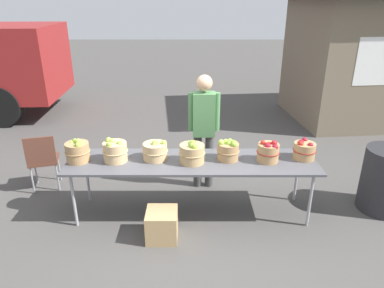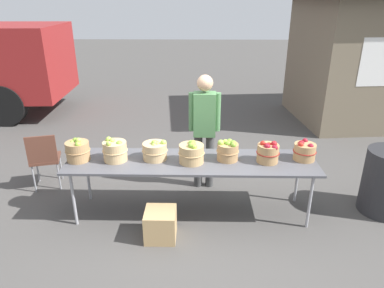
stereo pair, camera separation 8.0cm
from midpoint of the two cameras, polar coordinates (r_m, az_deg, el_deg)
The scene contains 13 objects.
ground_plane at distance 4.77m, azimuth 0.42°, elevation -10.87°, with size 40.00×40.00×0.00m, color #474442.
market_table at distance 4.41m, azimuth 0.45°, elevation -3.11°, with size 3.10×0.76×0.75m.
apple_basket_green_0 at distance 4.57m, azimuth -17.47°, elevation -0.97°, with size 0.31×0.31×0.29m.
apple_basket_green_1 at distance 4.46m, azimuth -11.82°, elevation -1.04°, with size 0.31×0.31×0.30m.
apple_basket_green_2 at distance 4.42m, azimuth -5.47°, elevation -1.01°, with size 0.32×0.32×0.26m.
apple_basket_green_3 at distance 4.31m, azimuth 0.40°, elevation -1.44°, with size 0.32×0.32×0.29m.
apple_basket_green_4 at distance 4.40m, azimuth 6.33°, elevation -1.04°, with size 0.28×0.28×0.27m.
apple_basket_red_0 at distance 4.43m, azimuth 12.66°, elevation -1.33°, with size 0.28×0.28×0.27m.
apple_basket_red_1 at distance 4.62m, azimuth 18.15°, elevation -1.07°, with size 0.29×0.29×0.25m.
vendor_adult at distance 4.97m, azimuth 2.48°, elevation 3.29°, with size 0.44×0.22×1.67m.
food_kiosk at distance 8.93m, azimuth 27.24°, elevation 12.24°, with size 3.77×3.23×2.74m.
folding_chair at distance 5.51m, azimuth -22.36°, elevation -1.85°, with size 0.49×0.49×0.86m.
produce_crate at distance 4.24m, azimuth -4.54°, elevation -12.80°, with size 0.36×0.36×0.36m, color tan.
Camera 2 is at (0.08, -3.97, 2.65)m, focal length 33.08 mm.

